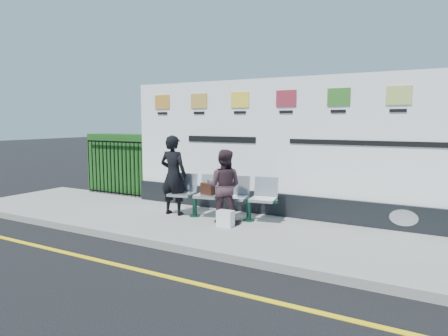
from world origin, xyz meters
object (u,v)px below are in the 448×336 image
at_px(bench, 221,207).
at_px(woman_left, 173,175).
at_px(billboard, 286,157).
at_px(woman_right, 224,186).

height_order(bench, woman_left, woman_left).
height_order(billboard, woman_left, billboard).
bearing_deg(billboard, woman_left, -153.39).
bearing_deg(woman_left, woman_right, 172.29).
bearing_deg(woman_left, billboard, -156.88).
xyz_separation_m(billboard, bench, (-1.11, -0.93, -1.05)).
relative_size(billboard, bench, 3.42).
bearing_deg(bench, woman_right, -61.52).
xyz_separation_m(billboard, woman_left, (-2.22, -1.11, -0.42)).
bearing_deg(woman_right, woman_left, -19.57).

